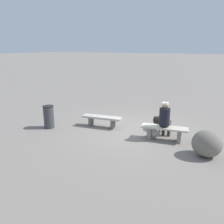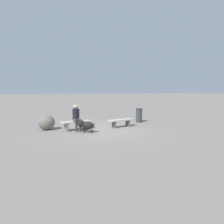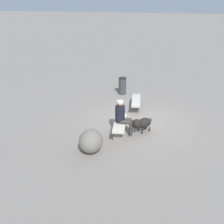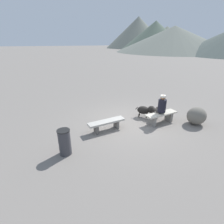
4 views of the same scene
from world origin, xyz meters
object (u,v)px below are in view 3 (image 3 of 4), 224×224
bench_left (136,102)px  bench_right (120,126)px  seated_person (122,115)px  trash_bin (122,86)px  dog (142,123)px  boulder (91,141)px

bench_left → bench_right: bearing=-12.1°
seated_person → trash_bin: seated_person is taller
bench_left → dog: (2.16, 0.76, 0.06)m
bench_left → seated_person: bearing=-10.4°
seated_person → dog: size_ratio=1.57×
seated_person → dog: bearing=111.0°
dog → trash_bin: bearing=-119.0°
dog → seated_person: bearing=-27.5°
bench_right → boulder: 1.54m
trash_bin → boulder: bearing=6.8°
bench_right → trash_bin: size_ratio=1.80×
dog → boulder: 2.23m
seated_person → bench_left: bearing=175.1°
bench_left → trash_bin: bearing=-157.8°
boulder → seated_person: bearing=158.0°
bench_left → seated_person: (2.51, 0.10, 0.45)m
boulder → trash_bin: bearing=-173.2°
trash_bin → boulder: (5.69, 0.68, -0.05)m
dog → trash_bin: trash_bin is taller
seated_person → bench_right: bearing=-73.0°
boulder → bench_left: bearing=172.9°
bench_right → boulder: size_ratio=1.89×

